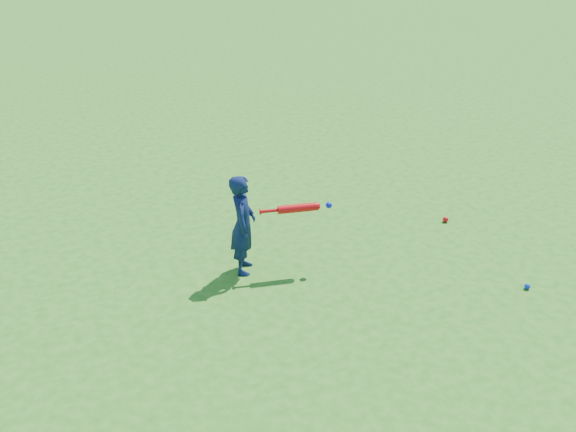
# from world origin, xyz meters

# --- Properties ---
(ground) EXTENTS (80.00, 80.00, 0.00)m
(ground) POSITION_xyz_m (0.00, 0.00, 0.00)
(ground) COLOR #286C19
(ground) RESTS_ON ground
(child) EXTENTS (0.42, 0.49, 1.15)m
(child) POSITION_xyz_m (-0.34, 0.52, 0.57)
(child) COLOR #0D1841
(child) RESTS_ON ground
(ground_ball_red) EXTENTS (0.07, 0.07, 0.07)m
(ground_ball_red) POSITION_xyz_m (2.42, 0.63, 0.04)
(ground_ball_red) COLOR red
(ground_ball_red) RESTS_ON ground
(ground_ball_blue) EXTENTS (0.06, 0.06, 0.06)m
(ground_ball_blue) POSITION_xyz_m (2.32, -1.01, 0.03)
(ground_ball_blue) COLOR #0C29CE
(ground_ball_blue) RESTS_ON ground
(bat_swing) EXTENTS (0.80, 0.20, 0.09)m
(bat_swing) POSITION_xyz_m (0.27, 0.36, 0.73)
(bat_swing) COLOR red
(bat_swing) RESTS_ON ground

